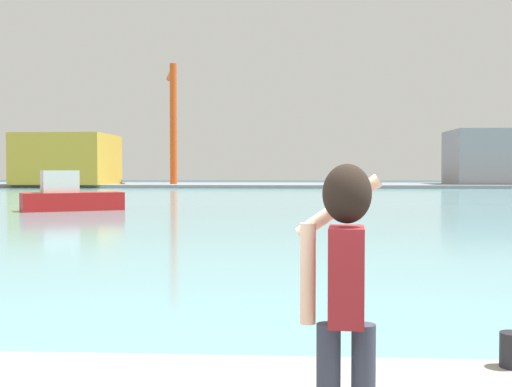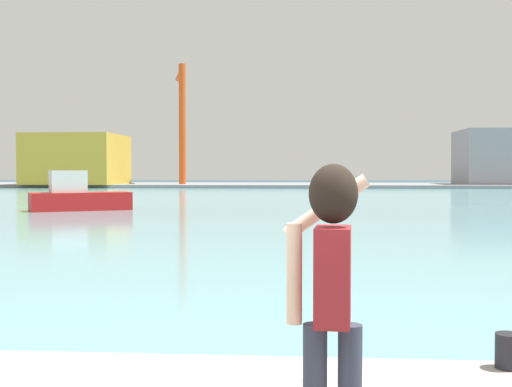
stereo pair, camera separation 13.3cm
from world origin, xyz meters
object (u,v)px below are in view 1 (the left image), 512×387
object	(u,v)px
person_photographer	(345,281)
port_crane	(173,113)
warehouse_left	(68,159)
warehouse_right	(489,157)
boat_moored	(69,197)

from	to	relation	value
person_photographer	port_crane	xyz separation A→B (m)	(-18.05, 89.96, 9.02)
warehouse_left	warehouse_right	size ratio (longest dim) A/B	1.12
warehouse_left	port_crane	bearing A→B (deg)	10.15
warehouse_left	warehouse_right	bearing A→B (deg)	4.20
person_photographer	warehouse_left	bearing A→B (deg)	25.38
boat_moored	warehouse_left	world-z (taller)	warehouse_left
boat_moored	warehouse_right	distance (m)	70.96
boat_moored	port_crane	size ratio (longest dim) A/B	0.35
person_photographer	warehouse_right	xyz separation A→B (m)	(27.28, 91.76, 2.57)
warehouse_left	port_crane	xyz separation A→B (m)	(14.61, 2.61, 6.77)
person_photographer	warehouse_left	size ratio (longest dim) A/B	0.14
boat_moored	warehouse_left	distance (m)	56.94
warehouse_left	boat_moored	bearing A→B (deg)	-70.35
person_photographer	port_crane	bearing A→B (deg)	16.22
person_photographer	boat_moored	distance (m)	36.43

